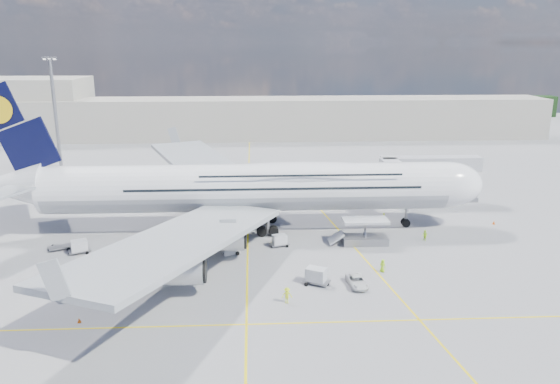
{
  "coord_description": "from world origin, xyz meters",
  "views": [
    {
      "loc": [
        0.85,
        -71.0,
        28.21
      ],
      "look_at": [
        4.93,
        8.0,
        6.52
      ],
      "focal_mm": 35.0,
      "sensor_mm": 36.0,
      "label": 1
    }
  ],
  "objects_px": {
    "catering_truck_inner": "(224,197)",
    "crew_tug": "(287,295)",
    "cone_nose": "(494,223)",
    "dolly_back": "(61,247)",
    "crew_loader": "(425,236)",
    "airliner": "(249,187)",
    "crew_nose": "(384,218)",
    "dolly_row_b": "(63,285)",
    "cone_wing_left_inner": "(236,213)",
    "cone_wing_right_inner": "(173,259)",
    "crew_wing": "(183,243)",
    "service_van": "(357,281)",
    "crew_van": "(383,266)",
    "dolly_nose_near": "(280,240)",
    "catering_truck_outer": "(200,177)",
    "light_mast": "(56,117)",
    "cone_wing_right_outer": "(79,320)",
    "dolly_row_a": "(79,246)",
    "dolly_row_c": "(196,250)",
    "cargo_loader": "(364,235)",
    "cone_wing_left_outer": "(156,194)",
    "dolly_nose_far": "(316,275)",
    "baggage_tug": "(231,250)",
    "jet_bridge": "(418,169)"
  },
  "relations": [
    {
      "from": "catering_truck_inner",
      "to": "crew_tug",
      "type": "xyz_separation_m",
      "value": [
        8.84,
        -38.07,
        -0.85
      ]
    },
    {
      "from": "crew_tug",
      "to": "cone_nose",
      "type": "distance_m",
      "value": 43.49
    },
    {
      "from": "dolly_back",
      "to": "crew_loader",
      "type": "distance_m",
      "value": 52.45
    },
    {
      "from": "crew_loader",
      "to": "airliner",
      "type": "bearing_deg",
      "value": -131.39
    },
    {
      "from": "crew_nose",
      "to": "dolly_row_b",
      "type": "bearing_deg",
      "value": 169.1
    },
    {
      "from": "catering_truck_inner",
      "to": "cone_wing_left_inner",
      "type": "relative_size",
      "value": 12.78
    },
    {
      "from": "crew_loader",
      "to": "cone_wing_right_inner",
      "type": "xyz_separation_m",
      "value": [
        -35.97,
        -5.69,
        -0.58
      ]
    },
    {
      "from": "crew_wing",
      "to": "cone_nose",
      "type": "relative_size",
      "value": 3.18
    },
    {
      "from": "cone_wing_right_inner",
      "to": "cone_wing_left_inner",
      "type": "bearing_deg",
      "value": 68.69
    },
    {
      "from": "catering_truck_inner",
      "to": "service_van",
      "type": "xyz_separation_m",
      "value": [
        17.51,
        -34.06,
        -1.19
      ]
    },
    {
      "from": "dolly_back",
      "to": "crew_van",
      "type": "bearing_deg",
      "value": -40.57
    },
    {
      "from": "dolly_row_b",
      "to": "catering_truck_inner",
      "type": "xyz_separation_m",
      "value": [
        16.84,
        34.54,
        0.62
      ]
    },
    {
      "from": "dolly_nose_near",
      "to": "catering_truck_outer",
      "type": "distance_m",
      "value": 37.64
    },
    {
      "from": "crew_wing",
      "to": "light_mast",
      "type": "bearing_deg",
      "value": 33.24
    },
    {
      "from": "crew_nose",
      "to": "catering_truck_outer",
      "type": "bearing_deg",
      "value": 101.91
    },
    {
      "from": "cone_wing_right_outer",
      "to": "dolly_row_a",
      "type": "bearing_deg",
      "value": 106.4
    },
    {
      "from": "light_mast",
      "to": "catering_truck_outer",
      "type": "relative_size",
      "value": 3.66
    },
    {
      "from": "dolly_row_c",
      "to": "catering_truck_inner",
      "type": "xyz_separation_m",
      "value": [
        2.64,
        24.03,
        0.64
      ]
    },
    {
      "from": "dolly_row_c",
      "to": "crew_van",
      "type": "relative_size",
      "value": 2.22
    },
    {
      "from": "dolly_row_c",
      "to": "cargo_loader",
      "type": "bearing_deg",
      "value": -9.21
    },
    {
      "from": "airliner",
      "to": "catering_truck_outer",
      "type": "distance_m",
      "value": 29.34
    },
    {
      "from": "airliner",
      "to": "cone_wing_left_inner",
      "type": "height_order",
      "value": "airliner"
    },
    {
      "from": "cargo_loader",
      "to": "crew_van",
      "type": "distance_m",
      "value": 10.36
    },
    {
      "from": "dolly_back",
      "to": "cone_wing_left_outer",
      "type": "relative_size",
      "value": 6.12
    },
    {
      "from": "dolly_row_b",
      "to": "dolly_nose_near",
      "type": "relative_size",
      "value": 1.29
    },
    {
      "from": "dolly_back",
      "to": "catering_truck_outer",
      "type": "height_order",
      "value": "catering_truck_outer"
    },
    {
      "from": "catering_truck_inner",
      "to": "light_mast",
      "type": "bearing_deg",
      "value": 125.33
    },
    {
      "from": "dolly_nose_far",
      "to": "crew_loader",
      "type": "bearing_deg",
      "value": 66.09
    },
    {
      "from": "cargo_loader",
      "to": "crew_wing",
      "type": "height_order",
      "value": "cargo_loader"
    },
    {
      "from": "dolly_back",
      "to": "crew_tug",
      "type": "relative_size",
      "value": 1.96
    },
    {
      "from": "baggage_tug",
      "to": "crew_loader",
      "type": "height_order",
      "value": "crew_loader"
    },
    {
      "from": "dolly_nose_near",
      "to": "crew_wing",
      "type": "height_order",
      "value": "crew_wing"
    },
    {
      "from": "jet_bridge",
      "to": "dolly_row_b",
      "type": "relative_size",
      "value": 4.89
    },
    {
      "from": "crew_nose",
      "to": "cone_wing_left_inner",
      "type": "bearing_deg",
      "value": 127.1
    },
    {
      "from": "crew_nose",
      "to": "cone_wing_right_inner",
      "type": "relative_size",
      "value": 3.17
    },
    {
      "from": "light_mast",
      "to": "cone_wing_left_inner",
      "type": "relative_size",
      "value": 47.45
    },
    {
      "from": "airliner",
      "to": "crew_nose",
      "type": "relative_size",
      "value": 50.47
    },
    {
      "from": "airliner",
      "to": "service_van",
      "type": "relative_size",
      "value": 18.31
    },
    {
      "from": "baggage_tug",
      "to": "cone_nose",
      "type": "relative_size",
      "value": 4.44
    },
    {
      "from": "crew_wing",
      "to": "cone_wing_left_outer",
      "type": "distance_m",
      "value": 29.81
    },
    {
      "from": "dolly_row_b",
      "to": "cone_wing_left_outer",
      "type": "bearing_deg",
      "value": 66.6
    },
    {
      "from": "crew_wing",
      "to": "crew_van",
      "type": "distance_m",
      "value": 27.8
    },
    {
      "from": "airliner",
      "to": "cone_wing_left_outer",
      "type": "height_order",
      "value": "airliner"
    },
    {
      "from": "dolly_row_b",
      "to": "dolly_row_c",
      "type": "height_order",
      "value": "dolly_row_b"
    },
    {
      "from": "dolly_nose_far",
      "to": "cone_wing_right_inner",
      "type": "relative_size",
      "value": 7.3
    },
    {
      "from": "catering_truck_inner",
      "to": "cone_wing_right_inner",
      "type": "relative_size",
      "value": 13.88
    },
    {
      "from": "dolly_nose_near",
      "to": "cone_nose",
      "type": "xyz_separation_m",
      "value": [
        34.95,
        8.02,
        -0.63
      ]
    },
    {
      "from": "dolly_row_b",
      "to": "crew_tug",
      "type": "xyz_separation_m",
      "value": [
        25.68,
        -3.53,
        -0.23
      ]
    },
    {
      "from": "airliner",
      "to": "jet_bridge",
      "type": "height_order",
      "value": "airliner"
    },
    {
      "from": "cone_wing_left_outer",
      "to": "cone_wing_right_outer",
      "type": "bearing_deg",
      "value": -89.78
    }
  ]
}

